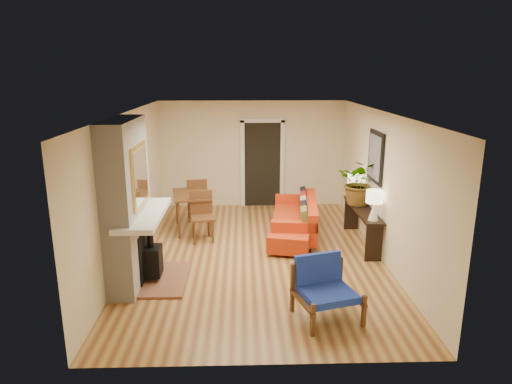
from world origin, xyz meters
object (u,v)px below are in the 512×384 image
dining_table (195,201)px  sofa (298,218)px  lamp_far (355,182)px  houseplant (360,182)px  blue_chair (324,285)px  console_table (362,216)px  lamp_near (374,202)px  ottoman (289,240)px

dining_table → sofa: bearing=-8.9°
lamp_far → houseplant: bearing=-91.2°
blue_chair → lamp_far: bearing=70.3°
blue_chair → houseplant: houseplant is taller
sofa → console_table: (1.17, -0.58, 0.22)m
houseplant → dining_table: bearing=168.6°
sofa → console_table: bearing=-26.6°
console_table → lamp_near: (0.00, -0.71, 0.49)m
ottoman → blue_chair: bearing=-84.2°
console_table → houseplant: bearing=92.3°
dining_table → lamp_far: bearing=-3.5°
dining_table → lamp_near: lamp_near is taller
console_table → sofa: bearing=153.4°
console_table → lamp_far: lamp_far is taller
dining_table → console_table: (3.31, -0.92, -0.07)m
lamp_near → lamp_far: (0.00, 1.42, 0.00)m
sofa → ottoman: (-0.28, -0.93, -0.13)m
lamp_far → dining_table: bearing=176.5°
dining_table → console_table: bearing=-15.5°
sofa → blue_chair: size_ratio=2.18×
blue_chair → lamp_far: lamp_far is taller
sofa → dining_table: 2.19m
sofa → lamp_near: 1.88m
dining_table → console_table: 3.44m
blue_chair → lamp_near: lamp_near is taller
console_table → houseplant: 0.66m
houseplant → sofa: bearing=163.9°
sofa → lamp_far: lamp_far is taller
ottoman → blue_chair: 2.33m
dining_table → houseplant: houseplant is taller
sofa → console_table: size_ratio=1.15×
ottoman → sofa: bearing=73.4°
sofa → ottoman: sofa is taller
ottoman → blue_chair: blue_chair is taller
dining_table → houseplant: (3.30, -0.67, 0.54)m
blue_chair → console_table: bearing=65.5°
sofa → lamp_far: bearing=6.6°
ottoman → console_table: 1.53m
ottoman → console_table: (1.44, 0.35, 0.36)m
sofa → ottoman: bearing=-106.6°
lamp_far → ottoman: bearing=-143.5°
sofa → dining_table: bearing=171.1°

